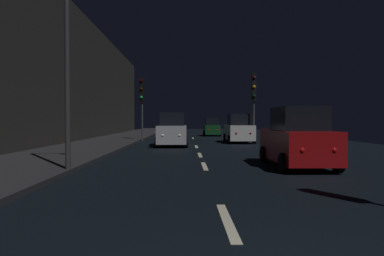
% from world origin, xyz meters
% --- Properties ---
extents(ground, '(25.03, 84.00, 0.02)m').
position_xyz_m(ground, '(0.00, 24.50, -0.01)').
color(ground, black).
extents(sidewalk_left, '(4.40, 84.00, 0.15)m').
position_xyz_m(sidewalk_left, '(-6.32, 24.50, 0.07)').
color(sidewalk_left, '#28282B').
rests_on(sidewalk_left, ground).
extents(building_facade_left, '(0.80, 63.00, 9.87)m').
position_xyz_m(building_facade_left, '(-8.92, 21.00, 4.94)').
color(building_facade_left, '#2D2B28').
rests_on(building_facade_left, ground).
extents(lane_centerline, '(0.16, 29.39, 0.01)m').
position_xyz_m(lane_centerline, '(0.00, 15.30, 0.01)').
color(lane_centerline, beige).
rests_on(lane_centerline, ground).
extents(traffic_light_far_right, '(0.34, 0.47, 4.86)m').
position_xyz_m(traffic_light_far_right, '(4.02, 21.84, 3.53)').
color(traffic_light_far_right, '#38383A').
rests_on(traffic_light_far_right, ground).
extents(traffic_light_far_left, '(0.38, 0.49, 4.98)m').
position_xyz_m(traffic_light_far_left, '(-4.02, 25.10, 3.63)').
color(traffic_light_far_left, '#38383A').
rests_on(traffic_light_far_left, ground).
extents(car_approaching_headlights, '(1.94, 4.21, 2.12)m').
position_xyz_m(car_approaching_headlights, '(-1.50, 20.02, 0.97)').
color(car_approaching_headlights, '#A5A8AD').
rests_on(car_approaching_headlights, ground).
extents(car_distant_taillights, '(1.72, 3.72, 1.87)m').
position_xyz_m(car_distant_taillights, '(2.09, 35.08, 0.86)').
color(car_distant_taillights, '#0F3819').
rests_on(car_distant_taillights, ground).
extents(car_parked_right_far, '(1.92, 4.15, 2.09)m').
position_xyz_m(car_parked_right_far, '(3.22, 23.38, 0.96)').
color(car_parked_right_far, silver).
rests_on(car_parked_right_far, ground).
extents(car_parked_right_near, '(1.91, 4.13, 2.08)m').
position_xyz_m(car_parked_right_near, '(3.22, 9.69, 0.95)').
color(car_parked_right_near, maroon).
rests_on(car_parked_right_near, ground).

